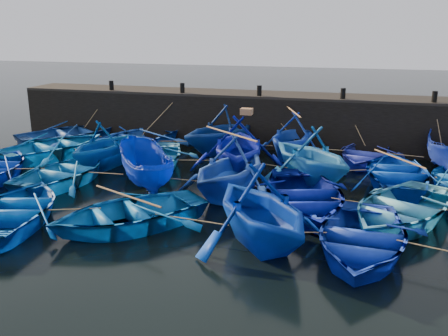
# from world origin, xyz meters

# --- Properties ---
(ground) EXTENTS (120.00, 120.00, 0.00)m
(ground) POSITION_xyz_m (0.00, 0.00, 0.00)
(ground) COLOR black
(ground) RESTS_ON ground
(quay_wall) EXTENTS (26.00, 2.50, 2.50)m
(quay_wall) POSITION_xyz_m (0.00, 10.50, 1.25)
(quay_wall) COLOR black
(quay_wall) RESTS_ON ground
(quay_top) EXTENTS (26.00, 2.50, 0.12)m
(quay_top) POSITION_xyz_m (0.00, 10.50, 2.56)
(quay_top) COLOR black
(quay_top) RESTS_ON quay_wall
(bollard_0) EXTENTS (0.24, 0.24, 0.50)m
(bollard_0) POSITION_xyz_m (-8.00, 9.60, 2.87)
(bollard_0) COLOR black
(bollard_0) RESTS_ON quay_top
(bollard_1) EXTENTS (0.24, 0.24, 0.50)m
(bollard_1) POSITION_xyz_m (-4.00, 9.60, 2.87)
(bollard_1) COLOR black
(bollard_1) RESTS_ON quay_top
(bollard_2) EXTENTS (0.24, 0.24, 0.50)m
(bollard_2) POSITION_xyz_m (0.00, 9.60, 2.87)
(bollard_2) COLOR black
(bollard_2) RESTS_ON quay_top
(bollard_3) EXTENTS (0.24, 0.24, 0.50)m
(bollard_3) POSITION_xyz_m (4.00, 9.60, 2.87)
(bollard_3) COLOR black
(bollard_3) RESTS_ON quay_top
(bollard_4) EXTENTS (0.24, 0.24, 0.50)m
(bollard_4) POSITION_xyz_m (8.00, 9.60, 2.87)
(bollard_4) COLOR black
(bollard_4) RESTS_ON quay_top
(boat_0) EXTENTS (6.33, 6.62, 1.12)m
(boat_0) POSITION_xyz_m (-9.51, 7.81, 0.56)
(boat_0) COLOR navy
(boat_0) RESTS_ON ground
(boat_1) EXTENTS (5.72, 6.76, 1.20)m
(boat_1) POSITION_xyz_m (-5.82, 7.25, 0.60)
(boat_1) COLOR blue
(boat_1) RESTS_ON ground
(boat_2) EXTENTS (5.60, 5.81, 2.35)m
(boat_2) POSITION_xyz_m (-1.50, 7.92, 1.18)
(boat_2) COLOR navy
(boat_2) RESTS_ON ground
(boat_3) EXTENTS (4.14, 4.61, 2.17)m
(boat_3) POSITION_xyz_m (1.94, 7.91, 1.08)
(boat_3) COLOR blue
(boat_3) RESTS_ON ground
(boat_4) EXTENTS (3.93, 4.89, 0.90)m
(boat_4) POSITION_xyz_m (5.18, 7.87, 0.45)
(boat_4) COLOR #222DA7
(boat_4) RESTS_ON ground
(boat_5) EXTENTS (1.83, 4.36, 1.66)m
(boat_5) POSITION_xyz_m (8.50, 7.60, 0.83)
(boat_5) COLOR #18319E
(boat_5) RESTS_ON ground
(boat_6) EXTENTS (5.61, 6.37, 1.10)m
(boat_6) POSITION_xyz_m (-8.71, 5.12, 0.55)
(boat_6) COLOR #0C5FAC
(boat_6) RESTS_ON ground
(boat_7) EXTENTS (4.07, 4.52, 2.10)m
(boat_7) POSITION_xyz_m (-5.59, 4.20, 1.05)
(boat_7) COLOR #003E89
(boat_7) RESTS_ON ground
(boat_8) EXTENTS (4.50, 5.67, 1.06)m
(boat_8) POSITION_xyz_m (-3.51, 4.28, 0.53)
(boat_8) COLOR blue
(boat_8) RESTS_ON ground
(boat_9) EXTENTS (5.08, 5.58, 2.53)m
(boat_9) POSITION_xyz_m (0.20, 4.74, 1.26)
(boat_9) COLOR #081598
(boat_9) RESTS_ON ground
(boat_10) EXTENTS (5.80, 5.83, 2.33)m
(boat_10) POSITION_xyz_m (3.15, 4.42, 1.16)
(boat_10) COLOR blue
(boat_10) RESTS_ON ground
(boat_11) EXTENTS (3.84, 5.17, 1.03)m
(boat_11) POSITION_xyz_m (6.41, 5.05, 0.52)
(boat_11) COLOR #002CA0
(boat_11) RESTS_ON ground
(boat_14) EXTENTS (3.98, 5.11, 0.97)m
(boat_14) POSITION_xyz_m (-5.99, 1.74, 0.49)
(boat_14) COLOR #0F5B9F
(boat_14) RESTS_ON ground
(boat_15) EXTENTS (3.93, 4.52, 1.70)m
(boat_15) POSITION_xyz_m (-2.67, 1.85, 0.85)
(boat_15) COLOR #001D92
(boat_15) RESTS_ON ground
(boat_16) EXTENTS (4.76, 5.21, 2.34)m
(boat_16) POSITION_xyz_m (0.62, 1.80, 1.17)
(boat_16) COLOR #1F49AF
(boat_16) RESTS_ON ground
(boat_17) EXTENTS (5.22, 6.26, 1.12)m
(boat_17) POSITION_xyz_m (3.26, 1.26, 0.56)
(boat_17) COLOR #000C74
(boat_17) RESTS_ON ground
(boat_18) EXTENTS (5.59, 6.27, 1.07)m
(boat_18) POSITION_xyz_m (6.31, 0.98, 0.54)
(boat_18) COLOR #3382C9
(boat_18) RESTS_ON ground
(boat_21) EXTENTS (4.65, 5.60, 1.00)m
(boat_21) POSITION_xyz_m (-5.13, -2.26, 0.50)
(boat_21) COLOR #003F9A
(boat_21) RESTS_ON ground
(boat_22) EXTENTS (5.83, 5.90, 1.00)m
(boat_22) POSITION_xyz_m (-1.67, -1.62, 0.50)
(boat_22) COLOR #054F94
(boat_22) RESTS_ON ground
(boat_23) EXTENTS (5.81, 5.90, 2.35)m
(boat_23) POSITION_xyz_m (2.46, -1.86, 1.18)
(boat_23) COLOR #0029A3
(boat_23) RESTS_ON ground
(boat_24) EXTENTS (3.85, 5.17, 1.03)m
(boat_24) POSITION_xyz_m (5.15, -1.65, 0.51)
(boat_24) COLOR #0C28A3
(boat_24) RESTS_ON ground
(wooden_crate) EXTENTS (0.47, 0.39, 0.25)m
(wooden_crate) POSITION_xyz_m (0.50, 4.74, 2.65)
(wooden_crate) COLOR #8D5E3D
(wooden_crate) RESTS_ON boat_9
(mooring_ropes) EXTENTS (18.06, 11.80, 2.10)m
(mooring_ropes) POSITION_xyz_m (-0.46, 4.95, 0.88)
(mooring_ropes) COLOR tan
(mooring_ropes) RESTS_ON ground
(loose_oars) EXTENTS (10.34, 11.61, 1.39)m
(loose_oars) POSITION_xyz_m (1.82, 3.29, 1.66)
(loose_oars) COLOR #99724C
(loose_oars) RESTS_ON ground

